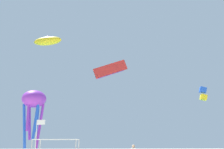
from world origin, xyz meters
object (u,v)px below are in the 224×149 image
Objects in this scene: canopy_tent at (57,141)px; kite_octopus_purple at (34,102)px; banner_flag at (37,140)px; kite_parafoil_red at (110,69)px; kite_box_blue at (203,94)px; kite_inflatable_yellow at (48,41)px.

kite_octopus_purple is at bearing 115.76° from canopy_tent.
banner_flag is 0.60× the size of kite_parafoil_red.
kite_parafoil_red is (5.97, 23.42, 11.80)m from banner_flag.
kite_parafoil_red reaches higher than kite_box_blue.
banner_flag is 0.52× the size of kite_octopus_purple.
canopy_tent is 1.58× the size of kite_box_blue.
kite_inflatable_yellow reaches higher than banner_flag.
kite_inflatable_yellow reaches higher than kite_octopus_purple.
kite_parafoil_red is at bearing 76.66° from canopy_tent.
kite_octopus_purple is 1.32× the size of kite_inflatable_yellow.
banner_flag is 28.02m from kite_box_blue.
kite_box_blue is 24.43m from kite_octopus_purple.
kite_inflatable_yellow is 0.86× the size of kite_parafoil_red.
kite_parafoil_red reaches higher than kite_octopus_purple.
kite_octopus_purple reaches higher than canopy_tent.
banner_flag is at bearing 68.62° from kite_parafoil_red.
kite_parafoil_red is (9.60, 11.24, 7.30)m from kite_octopus_purple.
kite_parafoil_red reaches higher than canopy_tent.
kite_parafoil_red reaches higher than banner_flag.
kite_parafoil_red is at bearing 31.20° from kite_inflatable_yellow.
kite_box_blue reaches higher than kite_octopus_purple.
kite_inflatable_yellow is at bearing 7.45° from kite_parafoil_red.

